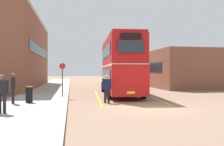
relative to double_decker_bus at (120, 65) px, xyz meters
name	(u,v)px	position (x,y,z in m)	size (l,w,h in m)	color
ground_plane	(109,89)	(0.17, 7.11, -2.51)	(135.60, 135.60, 0.00)	#846651
sidewalk_left	(53,87)	(-6.33, 9.51, -2.44)	(4.00, 57.60, 0.14)	#A39E93
brick_building_left	(17,53)	(-10.57, 10.52, 1.74)	(5.41, 19.85, 8.49)	brown
depot_building_right	(173,69)	(9.74, 11.19, -0.25)	(8.21, 16.72, 4.52)	brown
double_decker_bus	(120,65)	(0.00, 0.00, 0.00)	(3.29, 9.88, 4.75)	black
single_deck_bus	(121,74)	(3.49, 15.76, -0.88)	(3.22, 8.28, 3.02)	black
pedestrian_boarding	(107,86)	(-1.90, -4.89, -1.47)	(0.56, 0.39, 1.78)	black
pedestrian_waiting_near	(13,86)	(-7.42, -5.25, -1.34)	(0.35, 0.57, 1.77)	black
pedestrian_waiting_far	(2,91)	(-7.12, -8.49, -1.37)	(0.57, 0.33, 1.73)	black
litter_bin	(29,94)	(-6.58, -4.95, -1.89)	(0.43, 0.43, 0.97)	black
bus_stop_sign	(62,76)	(-4.76, -1.81, -0.88)	(0.44, 0.08, 2.46)	#4C4C51
bay_marking_yellow	(125,97)	(-0.06, -1.86, -2.51)	(4.96, 12.01, 0.01)	gold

